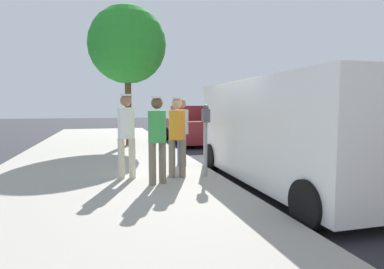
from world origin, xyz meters
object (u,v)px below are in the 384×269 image
(pedestrian_in_gray, at_px, (182,128))
(parked_van, at_px, (290,131))
(pedestrian_in_green, at_px, (157,134))
(pedestrian_in_white, at_px, (126,130))
(pedestrian_in_orange, at_px, (177,132))
(parked_sedan_behind, at_px, (193,126))
(street_tree, at_px, (127,45))
(parking_meter_near, at_px, (206,128))

(pedestrian_in_gray, xyz_separation_m, parked_van, (-1.71, 2.17, 0.05))
(pedestrian_in_green, bearing_deg, parked_van, 171.14)
(pedestrian_in_white, distance_m, pedestrian_in_orange, 1.04)
(parked_sedan_behind, bearing_deg, parked_van, 88.58)
(pedestrian_in_gray, bearing_deg, parked_sedan_behind, -107.71)
(parked_van, distance_m, street_tree, 7.92)
(parking_meter_near, relative_size, street_tree, 0.29)
(pedestrian_in_green, relative_size, pedestrian_in_gray, 1.00)
(pedestrian_in_gray, bearing_deg, parked_van, 128.24)
(parking_meter_near, xyz_separation_m, parked_sedan_behind, (-1.70, -7.33, -0.43))
(parking_meter_near, distance_m, pedestrian_in_orange, 0.61)
(pedestrian_in_orange, bearing_deg, pedestrian_in_green, 44.01)
(parking_meter_near, xyz_separation_m, pedestrian_in_orange, (0.60, -0.06, -0.07))
(street_tree, bearing_deg, pedestrian_in_orange, 95.52)
(pedestrian_in_green, height_order, pedestrian_in_gray, pedestrian_in_green)
(parked_sedan_behind, height_order, street_tree, street_tree)
(pedestrian_in_orange, distance_m, street_tree, 6.69)
(pedestrian_in_green, bearing_deg, pedestrian_in_gray, -116.65)
(pedestrian_in_white, height_order, pedestrian_in_orange, pedestrian_in_white)
(parking_meter_near, bearing_deg, parked_van, 151.43)
(pedestrian_in_gray, bearing_deg, street_tree, -78.35)
(parking_meter_near, bearing_deg, pedestrian_in_white, -8.57)
(pedestrian_in_orange, relative_size, parked_van, 0.32)
(parking_meter_near, relative_size, pedestrian_in_orange, 0.91)
(pedestrian_in_orange, height_order, pedestrian_in_gray, pedestrian_in_orange)
(pedestrian_in_orange, bearing_deg, pedestrian_in_white, -10.22)
(pedestrian_in_orange, distance_m, parked_van, 2.28)
(parked_sedan_behind, bearing_deg, street_tree, 23.02)
(pedestrian_in_white, height_order, pedestrian_in_gray, pedestrian_in_white)
(pedestrian_in_white, relative_size, parked_sedan_behind, 0.39)
(pedestrian_in_white, distance_m, parked_sedan_behind, 7.84)
(pedestrian_in_white, bearing_deg, parked_sedan_behind, -115.18)
(pedestrian_in_white, height_order, pedestrian_in_green, pedestrian_in_white)
(pedestrian_in_gray, height_order, parked_van, parked_van)
(pedestrian_in_gray, distance_m, parked_sedan_behind, 6.29)
(parked_sedan_behind, distance_m, street_tree, 4.46)
(pedestrian_in_orange, relative_size, parked_sedan_behind, 0.38)
(pedestrian_in_white, relative_size, parked_van, 0.33)
(pedestrian_in_orange, xyz_separation_m, parked_van, (-2.10, 0.88, 0.05))
(parked_sedan_behind, xyz_separation_m, street_tree, (2.89, 1.23, 3.17))
(parking_meter_near, height_order, parked_van, parked_van)
(pedestrian_in_gray, bearing_deg, pedestrian_in_green, 63.35)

